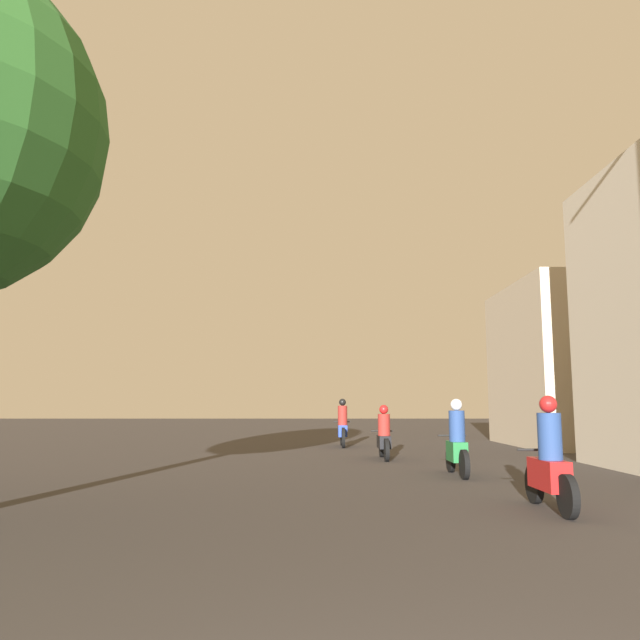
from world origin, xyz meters
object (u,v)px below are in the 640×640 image
at_px(motorcycle_green, 459,444).
at_px(motorcycle_black, 386,437).
at_px(motorcycle_red, 552,465).
at_px(motorcycle_blue, 345,427).
at_px(building_right_far, 599,365).

height_order(motorcycle_green, motorcycle_black, motorcycle_green).
relative_size(motorcycle_green, motorcycle_black, 0.99).
distance_m(motorcycle_red, motorcycle_green, 4.22).
bearing_deg(motorcycle_blue, motorcycle_green, -77.47).
bearing_deg(building_right_far, motorcycle_green, -127.75).
xyz_separation_m(motorcycle_black, motorcycle_blue, (-0.92, 4.87, 0.08)).
distance_m(motorcycle_black, building_right_far, 9.78).
distance_m(motorcycle_green, motorcycle_blue, 8.88).
distance_m(motorcycle_blue, building_right_far, 9.19).
relative_size(motorcycle_green, motorcycle_blue, 0.91).
bearing_deg(motorcycle_black, motorcycle_red, -87.90).
height_order(motorcycle_red, motorcycle_blue, motorcycle_blue).
bearing_deg(motorcycle_red, motorcycle_green, 86.39).
height_order(motorcycle_red, motorcycle_green, motorcycle_red).
xyz_separation_m(motorcycle_green, motorcycle_blue, (-2.03, 8.64, 0.02)).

